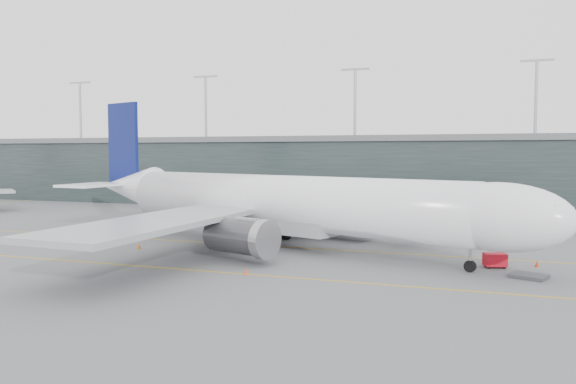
% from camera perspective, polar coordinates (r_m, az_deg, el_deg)
% --- Properties ---
extents(ground, '(320.00, 320.00, 0.00)m').
position_cam_1_polar(ground, '(76.38, -4.62, -4.82)').
color(ground, '#5B5B60').
rests_on(ground, ground).
extents(taxiline_a, '(160.00, 0.25, 0.02)m').
position_cam_1_polar(taxiline_a, '(72.77, -5.88, -5.26)').
color(taxiline_a, '#C79712').
rests_on(taxiline_a, ground).
extents(taxiline_b, '(160.00, 0.25, 0.02)m').
position_cam_1_polar(taxiline_b, '(58.87, -12.46, -7.54)').
color(taxiline_b, '#C79712').
rests_on(taxiline_b, ground).
extents(taxiline_lead_main, '(0.25, 60.00, 0.02)m').
position_cam_1_polar(taxiline_lead_main, '(93.41, 3.12, -3.19)').
color(taxiline_lead_main, '#C79712').
rests_on(taxiline_lead_main, ground).
extents(terminal, '(240.00, 36.00, 29.00)m').
position_cam_1_polar(terminal, '(130.79, 5.54, 2.20)').
color(terminal, '#1E2829').
rests_on(terminal, ground).
extents(main_aircraft, '(67.59, 62.30, 19.49)m').
position_cam_1_polar(main_aircraft, '(69.28, -0.86, -1.16)').
color(main_aircraft, white).
rests_on(main_aircraft, ground).
extents(jet_bridge, '(15.35, 44.18, 5.90)m').
position_cam_1_polar(jet_bridge, '(90.60, 16.03, -0.76)').
color(jet_bridge, '#29282D').
rests_on(jet_bridge, ground).
extents(gse_cart, '(2.49, 1.98, 1.48)m').
position_cam_1_polar(gse_cart, '(61.25, 20.28, -6.47)').
color(gse_cart, red).
rests_on(gse_cart, ground).
extents(baggage_dolly, '(3.77, 3.41, 0.31)m').
position_cam_1_polar(baggage_dolly, '(57.73, 23.29, -7.83)').
color(baggage_dolly, '#37373C').
rests_on(baggage_dolly, ground).
extents(uld_a, '(2.21, 1.83, 1.90)m').
position_cam_1_polar(uld_a, '(87.88, -4.58, -3.00)').
color(uld_a, '#3B3B40').
rests_on(uld_a, ground).
extents(uld_b, '(2.15, 1.95, 1.60)m').
position_cam_1_polar(uld_b, '(88.41, -2.96, -3.06)').
color(uld_b, '#3B3B40').
rests_on(uld_b, ground).
extents(uld_c, '(2.46, 2.06, 2.07)m').
position_cam_1_polar(uld_c, '(85.12, -1.24, -3.16)').
color(uld_c, '#3B3B40').
rests_on(uld_c, ground).
extents(cone_nose, '(0.43, 0.43, 0.68)m').
position_cam_1_polar(cone_nose, '(63.42, 23.97, -6.66)').
color(cone_nose, red).
rests_on(cone_nose, ground).
extents(cone_wing_stbd, '(0.41, 0.41, 0.65)m').
position_cam_1_polar(cone_wing_stbd, '(54.58, -4.26, -8.03)').
color(cone_wing_stbd, '#FB480D').
rests_on(cone_wing_stbd, ground).
extents(cone_wing_port, '(0.41, 0.41, 0.66)m').
position_cam_1_polar(cone_wing_port, '(82.09, 4.02, -3.97)').
color(cone_wing_port, orange).
rests_on(cone_wing_port, ground).
extents(cone_tail, '(0.46, 0.46, 0.73)m').
position_cam_1_polar(cone_tail, '(70.88, -14.93, -5.33)').
color(cone_tail, orange).
rests_on(cone_tail, ground).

